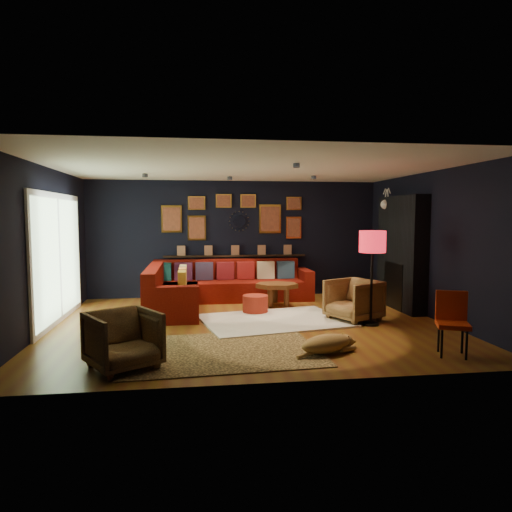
{
  "coord_description": "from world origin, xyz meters",
  "views": [
    {
      "loc": [
        -0.93,
        -7.51,
        1.81
      ],
      "look_at": [
        0.14,
        0.3,
        1.12
      ],
      "focal_mm": 32.0,
      "sensor_mm": 36.0,
      "label": 1
    }
  ],
  "objects": [
    {
      "name": "shag_rug",
      "position": [
        0.43,
        0.12,
        0.02
      ],
      "size": [
        2.68,
        2.17,
        0.03
      ],
      "primitive_type": "cube",
      "rotation": [
        0.0,
        0.0,
        0.2
      ],
      "color": "silver",
      "rests_on": "ground"
    },
    {
      "name": "armchair_left",
      "position": [
        -1.77,
        -2.05,
        0.38
      ],
      "size": [
        1.0,
        0.99,
        0.77
      ],
      "primitive_type": "imported",
      "rotation": [
        0.0,
        0.0,
        0.56
      ],
      "color": "tan",
      "rests_on": "ground"
    },
    {
      "name": "ceiling_spots",
      "position": [
        -0.0,
        0.8,
        2.56
      ],
      "size": [
        3.3,
        2.5,
        0.06
      ],
      "color": "black",
      "rests_on": "room_walls"
    },
    {
      "name": "deer_head",
      "position": [
        3.14,
        1.4,
        2.05
      ],
      "size": [
        0.5,
        0.28,
        0.45
      ],
      "color": "white",
      "rests_on": "fireplace"
    },
    {
      "name": "armchair_right",
      "position": [
        1.81,
        -0.01,
        0.4
      ],
      "size": [
        0.99,
        1.01,
        0.79
      ],
      "primitive_type": "imported",
      "rotation": [
        0.0,
        0.0,
        -1.1
      ],
      "color": "tan",
      "rests_on": "ground"
    },
    {
      "name": "dog",
      "position": [
        0.79,
        -1.8,
        0.18
      ],
      "size": [
        1.18,
        0.9,
        0.33
      ],
      "primitive_type": null,
      "rotation": [
        0.0,
        0.0,
        0.41
      ],
      "color": "tan",
      "rests_on": "leopard_rug"
    },
    {
      "name": "sunburst_mirror",
      "position": [
        0.1,
        2.72,
        1.7
      ],
      "size": [
        0.47,
        0.16,
        0.47
      ],
      "color": "silver",
      "rests_on": "room_walls"
    },
    {
      "name": "sliding_door",
      "position": [
        -3.22,
        0.6,
        1.1
      ],
      "size": [
        0.06,
        2.8,
        2.2
      ],
      "color": "white",
      "rests_on": "ground"
    },
    {
      "name": "gallery_wall",
      "position": [
        -0.01,
        2.72,
        1.81
      ],
      "size": [
        3.15,
        0.04,
        1.02
      ],
      "color": "gold",
      "rests_on": "room_walls"
    },
    {
      "name": "coffee_table",
      "position": [
        0.72,
        1.39,
        0.38
      ],
      "size": [
        0.97,
        0.79,
        0.44
      ],
      "rotation": [
        0.0,
        0.0,
        -0.17
      ],
      "color": "#603614",
      "rests_on": "shag_rug"
    },
    {
      "name": "gold_stool",
      "position": [
        -2.03,
        -1.56,
        0.23
      ],
      "size": [
        0.36,
        0.36,
        0.46
      ],
      "primitive_type": "cylinder",
      "color": "gold",
      "rests_on": "ground"
    },
    {
      "name": "floor",
      "position": [
        0.0,
        0.0,
        0.0
      ],
      "size": [
        6.5,
        6.5,
        0.0
      ],
      "primitive_type": "plane",
      "color": "brown",
      "rests_on": "ground"
    },
    {
      "name": "sectional",
      "position": [
        -0.61,
        1.81,
        0.32
      ],
      "size": [
        3.41,
        2.69,
        0.86
      ],
      "color": "maroon",
      "rests_on": "ground"
    },
    {
      "name": "pouf",
      "position": [
        0.2,
        0.8,
        0.19
      ],
      "size": [
        0.47,
        0.47,
        0.31
      ],
      "primitive_type": "cylinder",
      "color": "maroon",
      "rests_on": "shag_rug"
    },
    {
      "name": "leopard_rug",
      "position": [
        -0.59,
        -1.52,
        0.01
      ],
      "size": [
        2.71,
        2.02,
        0.01
      ],
      "primitive_type": "cube",
      "rotation": [
        0.0,
        0.0,
        0.06
      ],
      "color": "tan",
      "rests_on": "ground"
    },
    {
      "name": "floor_lamp",
      "position": [
        1.98,
        -0.37,
        1.32
      ],
      "size": [
        0.43,
        0.43,
        1.57
      ],
      "color": "black",
      "rests_on": "ground"
    },
    {
      "name": "orange_chair",
      "position": [
        2.41,
        -2.05,
        0.49
      ],
      "size": [
        0.51,
        0.51,
        0.83
      ],
      "rotation": [
        0.0,
        0.0,
        -0.39
      ],
      "color": "black",
      "rests_on": "ground"
    },
    {
      "name": "room_walls",
      "position": [
        0.0,
        0.0,
        1.59
      ],
      "size": [
        6.5,
        6.5,
        6.5
      ],
      "color": "black",
      "rests_on": "ground"
    },
    {
      "name": "ledge",
      "position": [
        0.0,
        2.68,
        0.92
      ],
      "size": [
        3.2,
        0.12,
        0.04
      ],
      "primitive_type": "cube",
      "color": "black",
      "rests_on": "room_walls"
    },
    {
      "name": "fireplace",
      "position": [
        3.09,
        0.9,
        1.02
      ],
      "size": [
        0.31,
        1.6,
        2.2
      ],
      "color": "black",
      "rests_on": "ground"
    }
  ]
}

